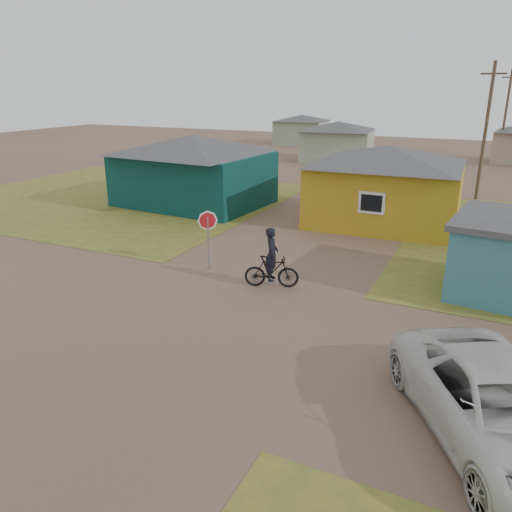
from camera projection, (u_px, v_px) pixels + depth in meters
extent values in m
plane|color=brown|center=(196.00, 325.00, 14.62)|extent=(120.00, 120.00, 0.00)
cube|color=olive|center=(116.00, 197.00, 31.42)|extent=(20.00, 18.00, 0.00)
cube|color=#093431|center=(194.00, 179.00, 29.12)|extent=(8.40, 6.54, 3.00)
pyramid|color=#3B3B3D|center=(192.00, 144.00, 28.47)|extent=(8.93, 7.08, 1.00)
cube|color=#BC921D|center=(385.00, 194.00, 25.07)|extent=(7.21, 6.24, 3.00)
pyramid|color=#3B3B3D|center=(389.00, 155.00, 24.44)|extent=(7.72, 6.76, 0.90)
cube|color=silver|center=(372.00, 203.00, 22.43)|extent=(1.20, 0.06, 1.00)
cube|color=black|center=(371.00, 203.00, 22.41)|extent=(0.95, 0.04, 0.75)
cube|color=#95A28B|center=(337.00, 146.00, 45.64)|extent=(6.49, 5.60, 2.80)
pyramid|color=#3B3B3D|center=(338.00, 126.00, 45.05)|extent=(7.04, 6.15, 0.80)
cube|color=#95A28B|center=(301.00, 133.00, 59.16)|extent=(5.75, 5.28, 2.70)
pyramid|color=#3B3B3D|center=(302.00, 118.00, 58.60)|extent=(6.28, 5.81, 0.70)
cylinder|color=brown|center=(485.00, 133.00, 29.46)|extent=(0.20, 0.20, 8.00)
cube|color=brown|center=(494.00, 74.00, 28.39)|extent=(1.40, 0.10, 0.10)
cylinder|color=brown|center=(505.00, 118.00, 42.71)|extent=(0.20, 0.20, 8.00)
cube|color=brown|center=(511.00, 77.00, 41.64)|extent=(1.40, 0.10, 0.10)
cylinder|color=gray|center=(208.00, 243.00, 18.81)|extent=(0.06, 0.06, 2.05)
imported|color=black|center=(272.00, 271.00, 17.23)|extent=(1.96, 1.14, 1.14)
imported|color=black|center=(272.00, 254.00, 17.03)|extent=(0.65, 0.79, 1.87)
imported|color=silver|center=(501.00, 408.00, 9.57)|extent=(5.21, 6.31, 1.60)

